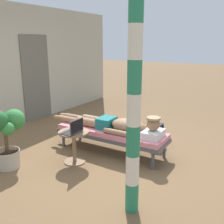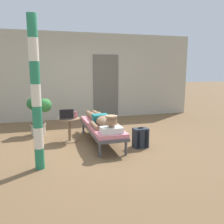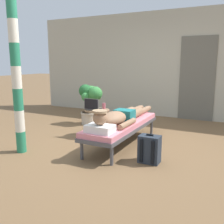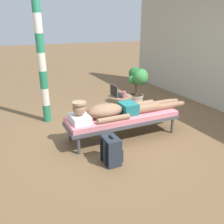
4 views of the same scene
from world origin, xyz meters
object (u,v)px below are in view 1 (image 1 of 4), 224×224
porch_post (134,110)px  laptop (74,129)px  person_reclining (116,124)px  backpack (155,135)px  potted_plant (5,132)px  lounge_chair (111,133)px  side_table (74,141)px  drink_glass (79,125)px

porch_post → laptop: bearing=66.1°
laptop → person_reclining: bearing=-25.1°
backpack → potted_plant: bearing=141.0°
person_reclining → potted_plant: potted_plant is taller
lounge_chair → laptop: laptop is taller
person_reclining → potted_plant: (-1.31, 1.18, 0.05)m
lounge_chair → backpack: 0.89m
backpack → porch_post: size_ratio=0.18×
side_table → potted_plant: (-0.65, 0.79, 0.22)m
laptop → side_table: bearing=40.5°
lounge_chair → backpack: size_ratio=4.65×
drink_glass → side_table: bearing=179.8°
potted_plant → porch_post: bearing=-89.6°
lounge_chair → porch_post: 1.88m
lounge_chair → side_table: (-0.66, 0.29, 0.01)m
side_table → backpack: side_table is taller
side_table → laptop: 0.24m
side_table → potted_plant: bearing=129.5°
porch_post → person_reclining: bearing=36.5°
laptop → drink_glass: bearing=13.6°
side_table → lounge_chair: bearing=-23.7°
porch_post → lounge_chair: bearing=39.2°
porch_post → side_table: bearing=64.8°
potted_plant → porch_post: porch_post is taller
potted_plant → porch_post: 2.23m
lounge_chair → side_table: 0.73m
potted_plant → porch_post: size_ratio=0.38×
backpack → side_table: bearing=148.4°
person_reclining → laptop: laptop is taller
drink_glass → lounge_chair: bearing=-29.5°
potted_plant → porch_post: (0.01, -2.14, 0.63)m
drink_glass → porch_post: bearing=-120.2°
laptop → porch_post: size_ratio=0.13×
laptop → porch_post: 1.55m
person_reclining → drink_glass: (-0.51, 0.39, 0.07)m
person_reclining → side_table: 0.79m
person_reclining → laptop: 0.80m
lounge_chair → backpack: backpack is taller
drink_glass → laptop: bearing=-166.4°
laptop → drink_glass: 0.22m
laptop → backpack: (1.41, -0.78, -0.39)m
laptop → drink_glass: (0.21, 0.05, 0.01)m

